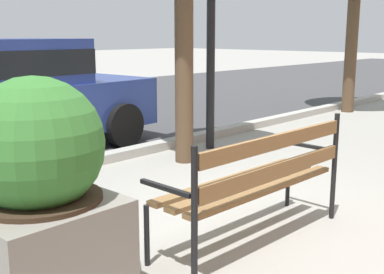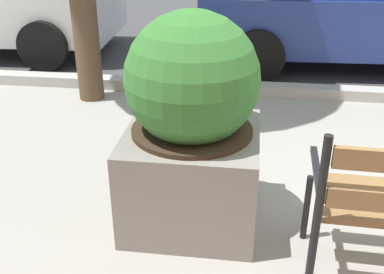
% 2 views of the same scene
% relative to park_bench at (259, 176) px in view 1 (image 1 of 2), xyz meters
% --- Properties ---
extents(ground_plane, '(80.00, 80.00, 0.00)m').
position_rel_park_bench_xyz_m(ground_plane, '(0.23, -0.02, -0.54)').
color(ground_plane, '#9E9B93').
extents(curb_stone, '(60.00, 0.20, 0.12)m').
position_rel_park_bench_xyz_m(curb_stone, '(0.23, 2.88, -0.48)').
color(curb_stone, '#B2AFA8').
rests_on(curb_stone, ground).
extents(park_bench, '(1.82, 0.59, 0.95)m').
position_rel_park_bench_xyz_m(park_bench, '(0.00, 0.00, 0.00)').
color(park_bench, olive).
rests_on(park_bench, ground).
extents(concrete_planter, '(0.84, 0.84, 1.39)m').
position_rel_park_bench_xyz_m(concrete_planter, '(-1.60, 0.47, 0.14)').
color(concrete_planter, gray).
rests_on(concrete_planter, ground).
extents(parked_car_blue, '(4.18, 2.07, 1.56)m').
position_rel_park_bench_xyz_m(parked_car_blue, '(0.04, 4.21, 0.30)').
color(parked_car_blue, navy).
rests_on(parked_car_blue, ground).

